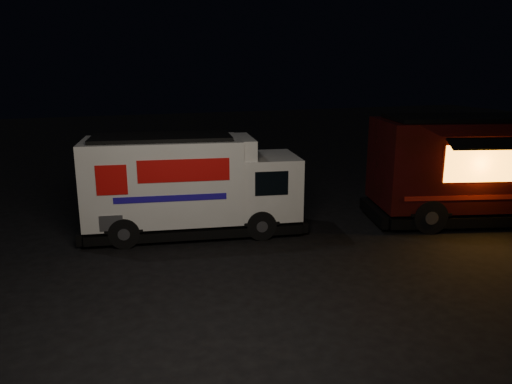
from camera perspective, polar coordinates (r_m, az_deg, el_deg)
The scene contains 3 objects.
ground at distance 11.99m, azimuth -0.28°, elevation -8.89°, with size 80.00×80.00×0.00m, color black.
white_truck at distance 14.30m, azimuth -7.17°, elevation 0.85°, with size 6.29×2.15×2.85m, color silver, non-canonical shape.
red_truck at distance 16.88m, azimuth 24.59°, elevation 2.43°, with size 7.00×2.58×3.26m, color black, non-canonical shape.
Camera 1 is at (-3.71, -10.38, 4.72)m, focal length 35.00 mm.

